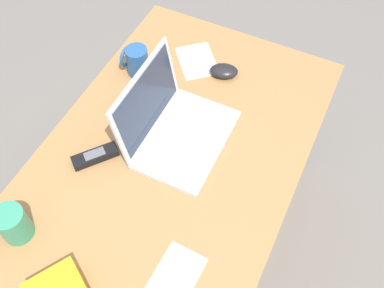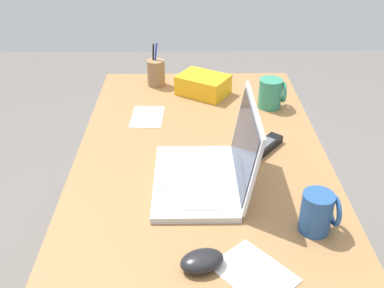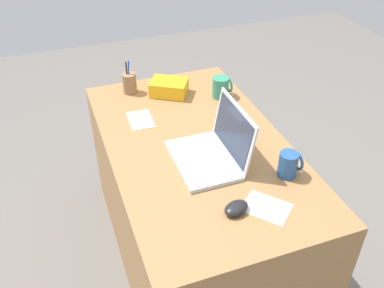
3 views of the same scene
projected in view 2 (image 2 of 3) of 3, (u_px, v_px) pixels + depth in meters
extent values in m
cube|color=#9E7042|center=(200.00, 247.00, 1.57)|extent=(1.34, 0.77, 0.73)
cube|color=silver|center=(195.00, 181.00, 1.27)|extent=(0.34, 0.23, 0.02)
cube|color=silver|center=(202.00, 178.00, 1.26)|extent=(0.28, 0.11, 0.00)
cube|color=silver|center=(169.00, 178.00, 1.26)|extent=(0.10, 0.05, 0.00)
cube|color=silver|center=(246.00, 144.00, 1.20)|extent=(0.33, 0.04, 0.22)
cube|color=#283347|center=(244.00, 144.00, 1.20)|extent=(0.30, 0.03, 0.19)
ellipsoid|color=black|center=(202.00, 261.00, 0.99)|extent=(0.10, 0.12, 0.04)
cylinder|color=#26518C|center=(316.00, 213.00, 1.08)|extent=(0.08, 0.08, 0.11)
torus|color=#26518C|center=(335.00, 211.00, 1.08)|extent=(0.08, 0.01, 0.08)
cylinder|color=#338C6B|center=(270.00, 93.00, 1.65)|extent=(0.08, 0.08, 0.11)
torus|color=#338C6B|center=(283.00, 92.00, 1.65)|extent=(0.08, 0.01, 0.08)
cube|color=black|center=(266.00, 146.00, 1.42)|extent=(0.14, 0.12, 0.02)
cube|color=#595B60|center=(266.00, 142.00, 1.41)|extent=(0.07, 0.06, 0.00)
cylinder|color=olive|center=(156.00, 73.00, 1.82)|extent=(0.07, 0.07, 0.11)
cylinder|color=#1933B2|center=(155.00, 62.00, 1.81)|extent=(0.02, 0.03, 0.15)
cylinder|color=black|center=(153.00, 62.00, 1.81)|extent=(0.02, 0.01, 0.15)
cube|color=#F2AD19|center=(203.00, 85.00, 1.76)|extent=(0.21, 0.23, 0.08)
cube|color=white|center=(147.00, 117.00, 1.61)|extent=(0.17, 0.12, 0.00)
cube|color=white|center=(254.00, 273.00, 0.99)|extent=(0.21, 0.20, 0.00)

